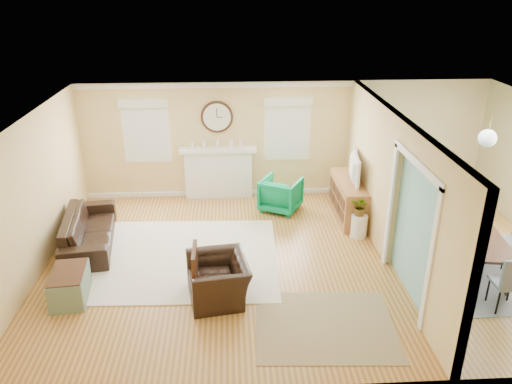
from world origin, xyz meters
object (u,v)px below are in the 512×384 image
(sofa, at_px, (89,230))
(dining_table, at_px, (468,250))
(eames_chair, at_px, (218,279))
(credenza, at_px, (349,199))
(green_chair, at_px, (281,194))

(sofa, bearing_deg, dining_table, -107.79)
(sofa, relative_size, dining_table, 1.14)
(eames_chair, height_order, credenza, credenza)
(eames_chair, height_order, dining_table, eames_chair)
(eames_chair, xyz_separation_m, credenza, (2.69, 2.77, 0.07))
(sofa, xyz_separation_m, credenza, (5.12, 0.94, 0.09))
(green_chair, height_order, credenza, credenza)
(green_chair, bearing_deg, credenza, -168.44)
(green_chair, bearing_deg, sofa, 47.32)
(sofa, distance_m, credenza, 5.21)
(sofa, bearing_deg, credenza, -87.65)
(eames_chair, relative_size, green_chair, 1.28)
(eames_chair, bearing_deg, green_chair, 148.24)
(green_chair, bearing_deg, eames_chair, 95.34)
(green_chair, relative_size, credenza, 0.49)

